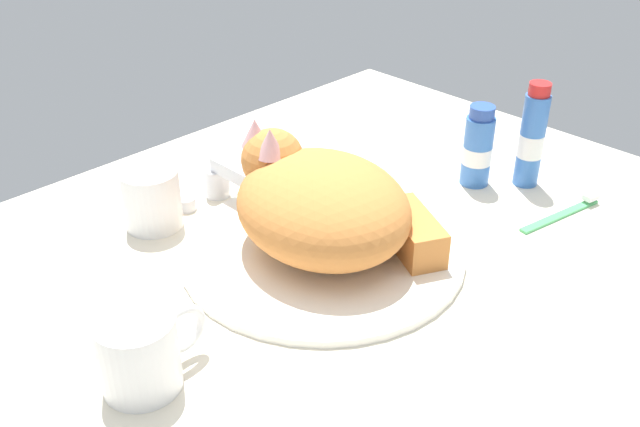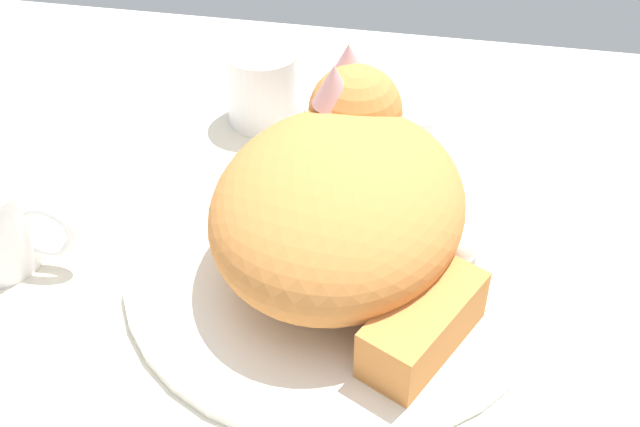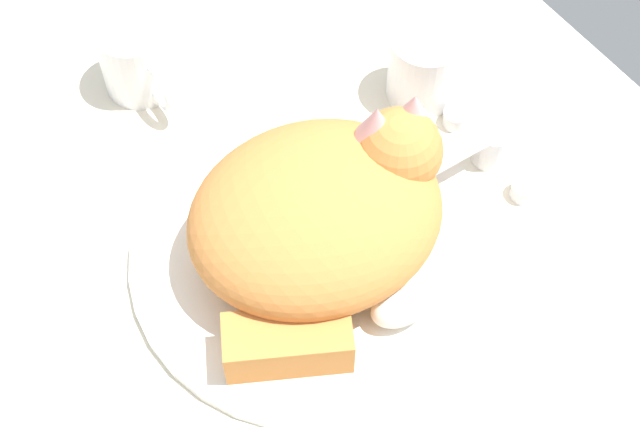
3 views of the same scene
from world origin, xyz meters
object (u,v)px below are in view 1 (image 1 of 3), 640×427
toothbrush (565,212)px  faucet (222,181)px  rinse_cup (152,199)px  mouthwash_bottle (532,138)px  cat (321,202)px  toothpaste_bottle (478,148)px  coffee_mug (141,352)px

toothbrush → faucet: bearing=129.6°
rinse_cup → mouthwash_bottle: mouthwash_bottle is taller
cat → toothbrush: 35.25cm
toothpaste_bottle → toothbrush: size_ratio=0.83×
coffee_mug → toothpaste_bottle: bearing=1.3°
toothpaste_bottle → coffee_mug: bearing=-178.7°
cat → rinse_cup: size_ratio=3.42×
faucet → rinse_cup: bearing=175.8°
coffee_mug → toothbrush: coffee_mug is taller
toothpaste_bottle → mouthwash_bottle: bearing=-45.8°
faucet → toothbrush: faucet is taller
faucet → coffee_mug: bearing=-140.2°
cat → toothbrush: (29.96, -17.38, -6.55)cm
toothpaste_bottle → toothbrush: bearing=-85.4°
cat → mouthwash_bottle: bearing=-14.1°
cat → rinse_cup: cat is taller
cat → mouthwash_bottle: (34.08, -8.59, 0.25)cm
faucet → cat: bearing=-88.8°
cat → mouthwash_bottle: size_ratio=1.77×
rinse_cup → mouthwash_bottle: (45.48, -28.69, 3.28)cm
cat → coffee_mug: bearing=-171.3°
coffee_mug → mouthwash_bottle: mouthwash_bottle is taller
coffee_mug → toothbrush: (58.89, -12.93, -3.54)cm
cat → mouthwash_bottle: mouthwash_bottle is taller
rinse_cup → cat: bearing=-60.4°
cat → coffee_mug: (-28.93, -4.45, -3.01)cm
cat → toothpaste_bottle: 29.03cm
toothpaste_bottle → toothbrush: toothpaste_bottle is taller
coffee_mug → toothpaste_bottle: size_ratio=0.97×
cat → toothbrush: size_ratio=1.87×
faucet → rinse_cup: size_ratio=1.72×
toothpaste_bottle → faucet: bearing=142.4°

